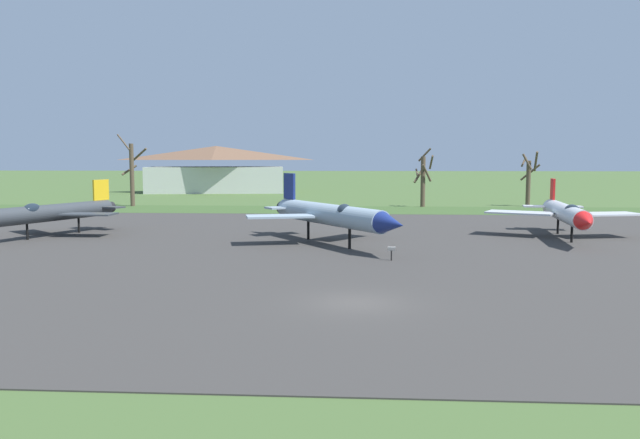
% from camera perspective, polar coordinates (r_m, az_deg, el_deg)
% --- Properties ---
extents(ground_plane, '(600.00, 600.00, 0.00)m').
position_cam_1_polar(ground_plane, '(28.35, 3.28, -7.64)').
color(ground_plane, '#425B2D').
extents(asphalt_apron, '(80.24, 55.97, 0.05)m').
position_cam_1_polar(asphalt_apron, '(44.86, 3.40, -2.70)').
color(asphalt_apron, '#383533').
rests_on(asphalt_apron, ground).
extents(grass_verge_strip, '(140.24, 12.00, 0.06)m').
position_cam_1_polar(grass_verge_strip, '(78.64, 3.49, 0.86)').
color(grass_verge_strip, '#385326').
rests_on(grass_verge_strip, ground).
extents(jet_fighter_front_left, '(12.56, 15.42, 4.67)m').
position_cam_1_polar(jet_fighter_front_left, '(53.96, 21.46, 0.55)').
color(jet_fighter_front_left, silver).
rests_on(jet_fighter_front_left, ground).
extents(jet_fighter_front_right, '(9.74, 13.96, 4.57)m').
position_cam_1_polar(jet_fighter_front_right, '(56.14, -23.29, 0.60)').
color(jet_fighter_front_right, '#33383D').
rests_on(jet_fighter_front_right, ground).
extents(jet_fighter_rear_center, '(11.95, 14.98, 5.24)m').
position_cam_1_polar(jet_fighter_rear_center, '(46.72, 1.01, 0.47)').
color(jet_fighter_rear_center, '#8EA3B2').
rests_on(jet_fighter_rear_center, ground).
extents(info_placard_rear_center, '(0.51, 0.21, 0.93)m').
position_cam_1_polar(info_placard_rear_center, '(39.87, 6.51, -2.97)').
color(info_placard_rear_center, black).
rests_on(info_placard_rear_center, ground).
extents(bare_tree_far_left, '(3.69, 3.74, 9.73)m').
position_cam_1_polar(bare_tree_far_left, '(88.43, -16.72, 4.16)').
color(bare_tree_far_left, brown).
rests_on(bare_tree_far_left, ground).
extents(bare_tree_left_of_center, '(2.56, 2.50, 7.89)m').
position_cam_1_polar(bare_tree_left_of_center, '(84.65, 9.36, 3.71)').
color(bare_tree_left_of_center, brown).
rests_on(bare_tree_left_of_center, ground).
extents(bare_tree_center, '(2.89, 2.93, 7.43)m').
position_cam_1_polar(bare_tree_center, '(89.47, 18.45, 3.57)').
color(bare_tree_center, brown).
rests_on(bare_tree_center, ground).
extents(visitor_building, '(28.10, 16.24, 8.86)m').
position_cam_1_polar(visitor_building, '(122.35, -9.39, 4.50)').
color(visitor_building, beige).
rests_on(visitor_building, ground).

